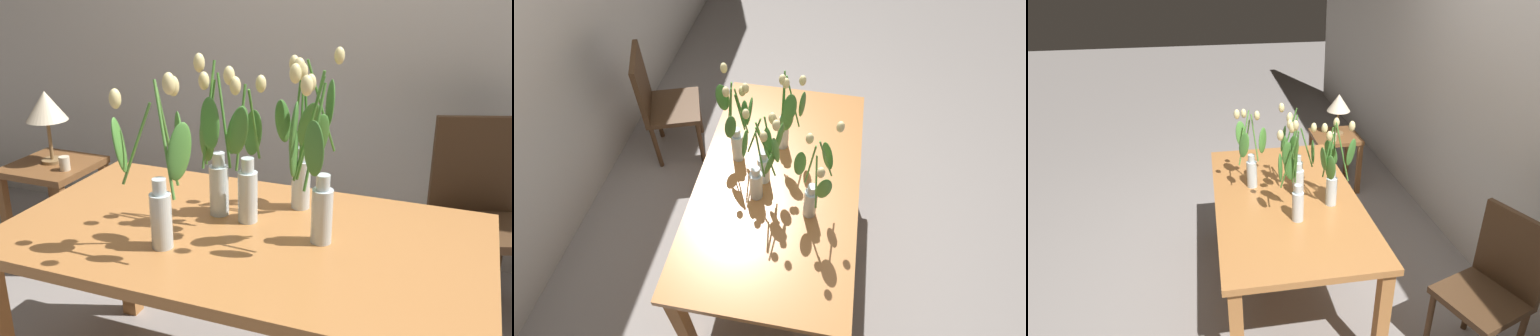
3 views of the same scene
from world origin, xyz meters
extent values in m
cube|color=beige|center=(0.00, 1.48, 1.35)|extent=(9.00, 0.10, 2.70)
cube|color=#B7753D|center=(0.00, 0.00, 0.72)|extent=(1.60, 0.90, 0.04)
cube|color=#B7753D|center=(-0.74, 0.39, 0.35)|extent=(0.07, 0.07, 0.70)
cube|color=#B7753D|center=(0.74, 0.39, 0.35)|extent=(0.07, 0.07, 0.70)
cylinder|color=silver|center=(0.26, 0.02, 0.83)|extent=(0.07, 0.07, 0.18)
cylinder|color=silver|center=(0.26, 0.02, 0.94)|extent=(0.04, 0.04, 0.05)
cylinder|color=silver|center=(0.26, 0.02, 0.80)|extent=(0.06, 0.06, 0.11)
cylinder|color=#478433|center=(0.22, 0.02, 1.12)|extent=(0.08, 0.01, 0.35)
ellipsoid|color=#F4E093|center=(0.18, 0.02, 1.30)|extent=(0.04, 0.04, 0.06)
ellipsoid|color=#427F33|center=(0.17, -0.01, 1.04)|extent=(0.03, 0.09, 0.18)
cylinder|color=#478433|center=(0.21, 0.01, 1.11)|extent=(0.09, 0.02, 0.33)
ellipsoid|color=#F4E093|center=(0.17, 0.00, 1.28)|extent=(0.04, 0.04, 0.06)
ellipsoid|color=#427F33|center=(0.18, -0.02, 1.12)|extent=(0.05, 0.08, 0.18)
cylinder|color=#478433|center=(0.24, -0.03, 1.10)|extent=(0.04, 0.09, 0.32)
ellipsoid|color=#F4E093|center=(0.23, -0.08, 1.26)|extent=(0.04, 0.04, 0.06)
ellipsoid|color=#427F33|center=(0.26, -0.08, 1.08)|extent=(0.08, 0.05, 0.17)
cylinder|color=silver|center=(0.12, 0.26, 0.83)|extent=(0.07, 0.07, 0.18)
cylinder|color=silver|center=(0.12, 0.26, 0.94)|extent=(0.04, 0.04, 0.05)
cylinder|color=silver|center=(0.12, 0.26, 0.80)|extent=(0.06, 0.06, 0.11)
cylinder|color=#478433|center=(0.14, 0.24, 1.08)|extent=(0.04, 0.04, 0.27)
ellipsoid|color=#F4E093|center=(0.16, 0.22, 1.21)|extent=(0.04, 0.04, 0.06)
ellipsoid|color=#427F33|center=(0.19, 0.22, 1.03)|extent=(0.09, 0.07, 0.18)
cylinder|color=#478433|center=(0.18, 0.29, 1.11)|extent=(0.10, 0.07, 0.34)
ellipsoid|color=#F4E093|center=(0.22, 0.33, 1.29)|extent=(0.04, 0.04, 0.06)
ellipsoid|color=#427F33|center=(0.20, 0.34, 1.12)|extent=(0.06, 0.09, 0.18)
cylinder|color=#478433|center=(0.10, 0.27, 1.10)|extent=(0.04, 0.03, 0.32)
ellipsoid|color=#F4E093|center=(0.08, 0.28, 1.26)|extent=(0.04, 0.04, 0.06)
ellipsoid|color=#427F33|center=(0.05, 0.27, 1.06)|extent=(0.06, 0.11, 0.18)
cylinder|color=#478433|center=(0.13, 0.22, 1.10)|extent=(0.02, 0.06, 0.31)
ellipsoid|color=#F4E093|center=(0.13, 0.20, 1.25)|extent=(0.04, 0.04, 0.06)
ellipsoid|color=#427F33|center=(0.16, 0.19, 1.07)|extent=(0.12, 0.06, 0.18)
cylinder|color=silver|center=(-0.13, 0.10, 0.83)|extent=(0.07, 0.07, 0.18)
cylinder|color=silver|center=(-0.13, 0.10, 0.94)|extent=(0.04, 0.04, 0.05)
cylinder|color=silver|center=(-0.13, 0.10, 0.80)|extent=(0.06, 0.06, 0.11)
cylinder|color=#478433|center=(-0.09, 0.06, 1.10)|extent=(0.08, 0.07, 0.30)
ellipsoid|color=#F4E093|center=(-0.05, 0.03, 1.26)|extent=(0.04, 0.04, 0.06)
ellipsoid|color=#427F33|center=(-0.04, 0.05, 1.07)|extent=(0.10, 0.07, 0.18)
cylinder|color=#478433|center=(-0.14, 0.07, 1.08)|extent=(0.03, 0.05, 0.29)
ellipsoid|color=#F4E093|center=(-0.15, 0.05, 1.23)|extent=(0.04, 0.04, 0.06)
ellipsoid|color=#427F33|center=(-0.13, 0.02, 1.04)|extent=(0.09, 0.08, 0.18)
cylinder|color=#478433|center=(-0.14, 0.04, 1.12)|extent=(0.02, 0.10, 0.34)
ellipsoid|color=#F4E093|center=(-0.14, -0.01, 1.29)|extent=(0.04, 0.04, 0.06)
ellipsoid|color=#427F33|center=(-0.11, 0.00, 1.10)|extent=(0.09, 0.05, 0.18)
cylinder|color=silver|center=(-0.19, -0.20, 0.83)|extent=(0.07, 0.07, 0.18)
cylinder|color=silver|center=(-0.19, -0.20, 0.94)|extent=(0.04, 0.04, 0.05)
cylinder|color=silver|center=(-0.19, -0.20, 0.80)|extent=(0.06, 0.06, 0.11)
cylinder|color=#56933D|center=(-0.25, -0.21, 1.08)|extent=(0.10, 0.04, 0.26)
ellipsoid|color=#F4E093|center=(-0.30, -0.22, 1.21)|extent=(0.04, 0.04, 0.06)
ellipsoid|color=#4C8E38|center=(-0.29, -0.25, 1.08)|extent=(0.06, 0.08, 0.17)
cylinder|color=#56933D|center=(-0.14, -0.24, 1.11)|extent=(0.10, 0.09, 0.33)
ellipsoid|color=#F4E093|center=(-0.09, -0.28, 1.29)|extent=(0.04, 0.04, 0.06)
ellipsoid|color=#4C8E38|center=(-0.09, -0.25, 1.09)|extent=(0.08, 0.10, 0.18)
cylinder|color=#56933D|center=(-0.17, -0.17, 1.10)|extent=(0.05, 0.04, 0.31)
ellipsoid|color=#F4E093|center=(-0.15, -0.16, 1.25)|extent=(0.04, 0.04, 0.06)
ellipsoid|color=#4C8E38|center=(-0.16, -0.12, 1.08)|extent=(0.07, 0.08, 0.18)
cylinder|color=silver|center=(-0.01, 0.08, 0.83)|extent=(0.07, 0.07, 0.18)
cylinder|color=silver|center=(-0.01, 0.08, 0.94)|extent=(0.04, 0.04, 0.05)
cylinder|color=silver|center=(-0.01, 0.08, 0.80)|extent=(0.06, 0.06, 0.11)
cylinder|color=#478433|center=(-0.03, 0.05, 1.08)|extent=(0.02, 0.05, 0.28)
ellipsoid|color=#F4E093|center=(-0.03, 0.03, 1.22)|extent=(0.04, 0.04, 0.06)
ellipsoid|color=#427F33|center=(-0.01, 0.00, 1.09)|extent=(0.11, 0.06, 0.18)
cylinder|color=#478433|center=(-0.01, 0.13, 1.07)|extent=(0.02, 0.08, 0.26)
ellipsoid|color=#F4E093|center=(0.00, 0.17, 1.21)|extent=(0.04, 0.04, 0.06)
ellipsoid|color=#427F33|center=(-0.03, 0.17, 1.03)|extent=(0.09, 0.04, 0.18)
cube|color=#4C331E|center=(0.77, 0.94, 0.45)|extent=(0.51, 0.51, 0.04)
cylinder|color=#4C331E|center=(0.67, 0.72, 0.21)|extent=(0.04, 0.04, 0.43)
cylinder|color=#4C331E|center=(0.88, 1.16, 0.21)|extent=(0.04, 0.04, 0.43)
cylinder|color=#4C331E|center=(0.56, 1.04, 0.21)|extent=(0.04, 0.04, 0.43)
cube|color=#4C331E|center=(0.71, 1.11, 0.70)|extent=(0.39, 0.17, 0.46)
cube|color=brown|center=(-1.44, 0.74, 0.53)|extent=(0.44, 0.44, 0.04)
cube|color=brown|center=(-1.63, 0.55, 0.26)|extent=(0.04, 0.04, 0.51)
cube|color=brown|center=(-1.25, 0.55, 0.26)|extent=(0.04, 0.04, 0.51)
cube|color=brown|center=(-1.63, 0.93, 0.26)|extent=(0.04, 0.04, 0.51)
cube|color=brown|center=(-1.25, 0.93, 0.26)|extent=(0.04, 0.04, 0.51)
cylinder|color=olive|center=(-1.45, 0.76, 0.56)|extent=(0.12, 0.12, 0.02)
cylinder|color=olive|center=(-1.45, 0.76, 0.68)|extent=(0.02, 0.02, 0.22)
cone|color=beige|center=(-1.45, 0.76, 0.87)|extent=(0.22, 0.22, 0.16)
cylinder|color=beige|center=(-1.30, 0.68, 0.59)|extent=(0.06, 0.06, 0.07)
camera|label=1|loc=(0.66, -1.58, 1.59)|focal=39.95mm
camera|label=2|loc=(-1.41, -0.21, 2.54)|focal=28.72mm
camera|label=3|loc=(2.45, -0.45, 2.17)|focal=31.64mm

